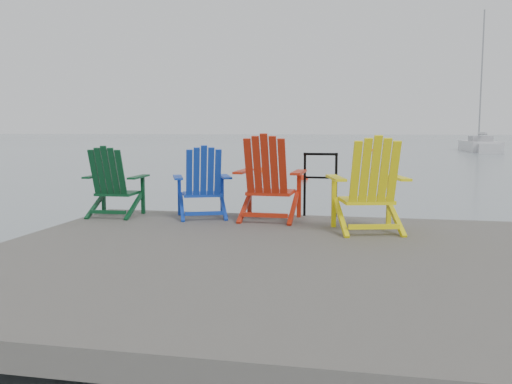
% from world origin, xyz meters
% --- Properties ---
extents(ground, '(400.00, 400.00, 0.00)m').
position_xyz_m(ground, '(0.00, 0.00, 0.00)').
color(ground, slate).
rests_on(ground, ground).
extents(dock, '(6.00, 5.00, 1.40)m').
position_xyz_m(dock, '(0.00, 0.00, 0.35)').
color(dock, '#322F2C').
rests_on(dock, ground).
extents(handrail, '(0.48, 0.04, 0.90)m').
position_xyz_m(handrail, '(0.25, 2.45, 1.04)').
color(handrail, black).
rests_on(handrail, dock).
extents(chair_green, '(0.80, 0.74, 0.97)m').
position_xyz_m(chair_green, '(-2.59, 1.85, 0.99)').
color(chair_green, '#0A391C').
rests_on(chair_green, dock).
extents(chair_blue, '(0.94, 0.90, 0.98)m').
position_xyz_m(chair_blue, '(-1.33, 1.98, 0.99)').
color(chair_blue, '#1034A6').
rests_on(chair_blue, dock).
extents(chair_red, '(0.92, 0.85, 1.13)m').
position_xyz_m(chair_red, '(-0.40, 1.95, 1.07)').
color(chair_red, '#AF210C').
rests_on(chair_red, dock).
extents(chair_yellow, '(1.03, 0.97, 1.12)m').
position_xyz_m(chair_yellow, '(0.92, 1.36, 1.06)').
color(chair_yellow, yellow).
rests_on(chair_yellow, dock).
extents(sailboat_near, '(2.45, 8.45, 11.58)m').
position_xyz_m(sailboat_near, '(9.93, 41.77, 0.36)').
color(sailboat_near, silver).
rests_on(sailboat_near, ground).
extents(buoy_a, '(0.36, 0.36, 0.36)m').
position_xyz_m(buoy_a, '(-1.24, 13.46, 0.00)').
color(buoy_a, red).
rests_on(buoy_a, ground).
extents(buoy_b, '(0.40, 0.40, 0.40)m').
position_xyz_m(buoy_b, '(-3.30, 16.54, 0.00)').
color(buoy_b, '#DD3D0D').
rests_on(buoy_b, ground).
extents(buoy_d, '(0.38, 0.38, 0.38)m').
position_xyz_m(buoy_d, '(1.34, 39.85, 0.00)').
color(buoy_d, red).
rests_on(buoy_d, ground).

